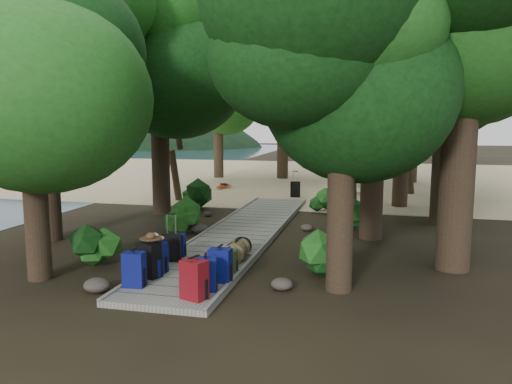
% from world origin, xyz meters
% --- Properties ---
extents(ground, '(120.00, 120.00, 0.00)m').
position_xyz_m(ground, '(0.00, 0.00, 0.00)').
color(ground, black).
rests_on(ground, ground).
extents(sand_beach, '(40.00, 22.00, 0.02)m').
position_xyz_m(sand_beach, '(0.00, 16.00, 0.01)').
color(sand_beach, '#CBB589').
rests_on(sand_beach, ground).
extents(distant_hill, '(32.00, 16.00, 12.00)m').
position_xyz_m(distant_hill, '(-40.00, 48.00, 0.00)').
color(distant_hill, black).
rests_on(distant_hill, ground).
extents(boardwalk, '(2.00, 12.00, 0.12)m').
position_xyz_m(boardwalk, '(0.00, 1.00, 0.06)').
color(boardwalk, gray).
rests_on(boardwalk, ground).
extents(backpack_left_a, '(0.41, 0.30, 0.73)m').
position_xyz_m(backpack_left_a, '(-0.71, -4.16, 0.49)').
color(backpack_left_a, '#0C0E65').
rests_on(backpack_left_a, boardwalk).
extents(backpack_left_b, '(0.49, 0.41, 0.78)m').
position_xyz_m(backpack_left_b, '(-0.69, -3.57, 0.51)').
color(backpack_left_b, black).
rests_on(backpack_left_b, boardwalk).
extents(backpack_left_c, '(0.42, 0.33, 0.70)m').
position_xyz_m(backpack_left_c, '(-0.68, -3.22, 0.47)').
color(backpack_left_c, '#0C0E65').
rests_on(backpack_left_c, boardwalk).
extents(backpack_left_d, '(0.41, 0.32, 0.57)m').
position_xyz_m(backpack_left_d, '(-0.77, -1.95, 0.41)').
color(backpack_left_d, '#0C0E65').
rests_on(backpack_left_d, boardwalk).
extents(backpack_right_a, '(0.51, 0.43, 0.77)m').
position_xyz_m(backpack_right_a, '(0.61, -4.52, 0.50)').
color(backpack_right_a, maroon).
rests_on(backpack_right_a, boardwalk).
extents(backpack_right_b, '(0.44, 0.37, 0.68)m').
position_xyz_m(backpack_right_b, '(0.66, -4.06, 0.46)').
color(backpack_right_b, '#0C0E65').
rests_on(backpack_right_b, boardwalk).
extents(backpack_right_c, '(0.42, 0.30, 0.72)m').
position_xyz_m(backpack_right_c, '(0.76, -3.50, 0.48)').
color(backpack_right_c, '#0C0E65').
rests_on(backpack_right_c, boardwalk).
extents(backpack_right_d, '(0.36, 0.28, 0.51)m').
position_xyz_m(backpack_right_d, '(0.74, -2.84, 0.37)').
color(backpack_right_d, '#323E18').
rests_on(backpack_right_d, boardwalk).
extents(duffel_right_khaki, '(0.48, 0.67, 0.42)m').
position_xyz_m(duffel_right_khaki, '(0.65, -1.94, 0.33)').
color(duffel_right_khaki, brown).
rests_on(duffel_right_khaki, boardwalk).
extents(duffel_right_black, '(0.49, 0.69, 0.41)m').
position_xyz_m(duffel_right_black, '(0.64, -1.74, 0.32)').
color(duffel_right_black, black).
rests_on(duffel_right_black, boardwalk).
extents(suitcase_on_boardwalk, '(0.44, 0.32, 0.62)m').
position_xyz_m(suitcase_on_boardwalk, '(-0.71, -2.37, 0.43)').
color(suitcase_on_boardwalk, black).
rests_on(suitcase_on_boardwalk, boardwalk).
extents(lone_suitcase_on_sand, '(0.44, 0.29, 0.65)m').
position_xyz_m(lone_suitcase_on_sand, '(0.38, 8.29, 0.34)').
color(lone_suitcase_on_sand, black).
rests_on(lone_suitcase_on_sand, sand_beach).
extents(hat_brown, '(0.44, 0.44, 0.13)m').
position_xyz_m(hat_brown, '(-0.64, -3.56, 0.97)').
color(hat_brown, '#51351E').
rests_on(hat_brown, backpack_left_b).
extents(hat_white, '(0.39, 0.39, 0.13)m').
position_xyz_m(hat_white, '(-0.74, -3.19, 0.88)').
color(hat_white, silver).
rests_on(hat_white, backpack_left_c).
extents(kayak, '(1.23, 3.01, 0.29)m').
position_xyz_m(kayak, '(-3.37, 10.26, 0.17)').
color(kayak, '#BF3510').
rests_on(kayak, sand_beach).
extents(sun_lounger, '(1.00, 1.82, 0.56)m').
position_xyz_m(sun_lounger, '(3.08, 9.88, 0.30)').
color(sun_lounger, silver).
rests_on(sun_lounger, sand_beach).
extents(tree_right_a, '(4.25, 4.25, 7.09)m').
position_xyz_m(tree_right_a, '(2.99, -3.13, 3.55)').
color(tree_right_a, black).
rests_on(tree_right_a, ground).
extents(tree_right_b, '(5.75, 5.75, 10.27)m').
position_xyz_m(tree_right_b, '(5.30, -1.18, 5.14)').
color(tree_right_b, black).
rests_on(tree_right_b, ground).
extents(tree_right_c, '(5.08, 5.08, 8.79)m').
position_xyz_m(tree_right_c, '(3.54, 1.36, 4.40)').
color(tree_right_c, black).
rests_on(tree_right_c, ground).
extents(tree_right_d, '(5.60, 5.60, 10.27)m').
position_xyz_m(tree_right_d, '(5.69, 3.98, 5.13)').
color(tree_right_d, black).
rests_on(tree_right_d, ground).
extents(tree_right_e, '(4.55, 4.55, 8.19)m').
position_xyz_m(tree_right_e, '(4.56, 6.92, 4.09)').
color(tree_right_e, black).
rests_on(tree_right_e, ground).
extents(tree_right_f, '(5.70, 5.70, 10.18)m').
position_xyz_m(tree_right_f, '(6.82, 9.08, 5.09)').
color(tree_right_f, black).
rests_on(tree_right_f, ground).
extents(tree_left_a, '(4.09, 4.09, 6.81)m').
position_xyz_m(tree_left_a, '(-2.97, -3.84, 3.41)').
color(tree_left_a, black).
rests_on(tree_left_a, ground).
extents(tree_left_b, '(4.90, 4.90, 8.83)m').
position_xyz_m(tree_left_b, '(-4.89, -0.81, 4.41)').
color(tree_left_b, black).
rests_on(tree_left_b, ground).
extents(tree_left_c, '(5.09, 5.09, 8.85)m').
position_xyz_m(tree_left_c, '(-3.58, 3.53, 4.43)').
color(tree_left_c, black).
rests_on(tree_left_c, ground).
extents(tree_back_a, '(5.17, 5.17, 8.94)m').
position_xyz_m(tree_back_a, '(-1.43, 15.16, 4.47)').
color(tree_back_a, black).
rests_on(tree_back_a, ground).
extents(tree_back_b, '(5.62, 5.62, 10.04)m').
position_xyz_m(tree_back_b, '(1.95, 16.23, 5.02)').
color(tree_back_b, black).
rests_on(tree_back_b, ground).
extents(tree_back_c, '(5.03, 5.03, 9.06)m').
position_xyz_m(tree_back_c, '(5.48, 14.89, 4.53)').
color(tree_back_c, black).
rests_on(tree_back_c, ground).
extents(tree_back_d, '(4.70, 4.70, 7.84)m').
position_xyz_m(tree_back_d, '(-5.05, 14.73, 3.92)').
color(tree_back_d, black).
rests_on(tree_back_d, ground).
extents(palm_right_a, '(3.95, 3.95, 6.73)m').
position_xyz_m(palm_right_a, '(3.01, 5.95, 3.37)').
color(palm_right_a, '#113D13').
rests_on(palm_right_a, ground).
extents(palm_right_b, '(4.55, 4.55, 8.79)m').
position_xyz_m(palm_right_b, '(5.17, 10.74, 4.40)').
color(palm_right_b, '#113D13').
rests_on(palm_right_b, ground).
extents(palm_right_c, '(4.41, 4.41, 7.01)m').
position_xyz_m(palm_right_c, '(2.38, 12.45, 3.51)').
color(palm_right_c, '#113D13').
rests_on(palm_right_c, ground).
extents(palm_left_a, '(3.90, 3.90, 6.21)m').
position_xyz_m(palm_left_a, '(-4.33, 6.34, 3.11)').
color(palm_left_a, '#113D13').
rests_on(palm_left_a, ground).
extents(rock_left_a, '(0.50, 0.45, 0.28)m').
position_xyz_m(rock_left_a, '(-1.41, -4.30, 0.14)').
color(rock_left_a, '#4C473F').
rests_on(rock_left_a, ground).
extents(rock_left_b, '(0.41, 0.37, 0.22)m').
position_xyz_m(rock_left_b, '(-2.84, -2.24, 0.11)').
color(rock_left_b, '#4C473F').
rests_on(rock_left_b, ground).
extents(rock_left_c, '(0.52, 0.47, 0.28)m').
position_xyz_m(rock_left_c, '(-1.25, 0.88, 0.14)').
color(rock_left_c, '#4C473F').
rests_on(rock_left_c, ground).
extents(rock_left_d, '(0.30, 0.27, 0.16)m').
position_xyz_m(rock_left_d, '(-1.84, 3.38, 0.08)').
color(rock_left_d, '#4C473F').
rests_on(rock_left_d, ground).
extents(rock_right_a, '(0.42, 0.38, 0.23)m').
position_xyz_m(rock_right_a, '(1.94, -3.37, 0.12)').
color(rock_right_a, '#4C473F').
rests_on(rock_right_a, ground).
extents(rock_right_b, '(0.49, 0.44, 0.27)m').
position_xyz_m(rock_right_b, '(2.78, -1.65, 0.14)').
color(rock_right_b, '#4C473F').
rests_on(rock_right_b, ground).
extents(rock_right_c, '(0.36, 0.33, 0.20)m').
position_xyz_m(rock_right_c, '(1.72, 1.90, 0.10)').
color(rock_right_c, '#4C473F').
rests_on(rock_right_c, ground).
extents(rock_right_d, '(0.53, 0.48, 0.29)m').
position_xyz_m(rock_right_d, '(2.45, 3.75, 0.15)').
color(rock_right_d, '#4C473F').
rests_on(rock_right_d, ground).
extents(shrub_left_a, '(0.97, 0.97, 0.88)m').
position_xyz_m(shrub_left_a, '(-2.34, -2.80, 0.44)').
color(shrub_left_a, '#1D4B16').
rests_on(shrub_left_a, ground).
extents(shrub_left_b, '(0.94, 0.94, 0.84)m').
position_xyz_m(shrub_left_b, '(-1.66, 0.88, 0.42)').
color(shrub_left_b, '#1D4B16').
rests_on(shrub_left_b, ground).
extents(shrub_left_c, '(1.19, 1.19, 1.07)m').
position_xyz_m(shrub_left_c, '(-2.64, 4.58, 0.54)').
color(shrub_left_c, '#1D4B16').
rests_on(shrub_left_c, ground).
extents(shrub_right_a, '(0.95, 0.95, 0.86)m').
position_xyz_m(shrub_right_a, '(2.56, -2.25, 0.43)').
color(shrub_right_a, '#1D4B16').
rests_on(shrub_right_a, ground).
extents(shrub_right_b, '(1.14, 1.14, 1.02)m').
position_xyz_m(shrub_right_b, '(2.86, 2.15, 0.51)').
color(shrub_right_b, '#1D4B16').
rests_on(shrub_right_b, ground).
extents(shrub_right_c, '(0.88, 0.88, 0.79)m').
position_xyz_m(shrub_right_c, '(1.86, 5.16, 0.40)').
color(shrub_right_c, '#1D4B16').
rests_on(shrub_right_c, ground).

